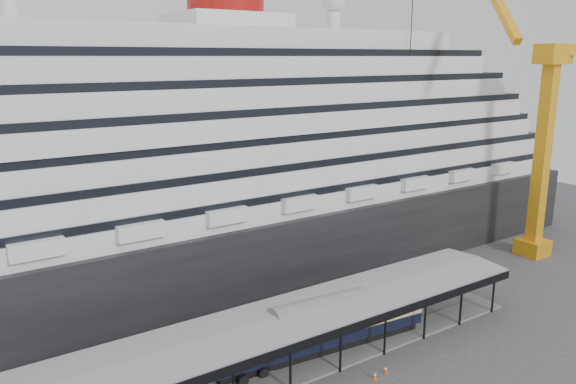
# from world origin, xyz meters

# --- Properties ---
(cruise_ship) EXTENTS (130.00, 30.00, 43.90)m
(cruise_ship) POSITION_xyz_m (0.05, 32.00, 18.35)
(cruise_ship) COLOR black
(cruise_ship) RESTS_ON ground
(platform_canopy) EXTENTS (56.00, 9.18, 5.30)m
(platform_canopy) POSITION_xyz_m (0.00, 5.00, 2.36)
(platform_canopy) COLOR slate
(platform_canopy) RESTS_ON ground
(crane_yellow) EXTENTS (23.83, 18.78, 47.60)m
(crane_yellow) POSITION_xyz_m (47.06, 10.54, 19.96)
(crane_yellow) COLOR orange
(crane_yellow) RESTS_ON ground
(pullman_carriage) EXTENTS (24.38, 5.32, 23.76)m
(pullman_carriage) POSITION_xyz_m (3.61, 5.00, 2.86)
(pullman_carriage) COLOR black
(pullman_carriage) RESTS_ON ground
(traffic_cone_mid) EXTENTS (0.51, 0.51, 0.77)m
(traffic_cone_mid) POSITION_xyz_m (4.79, -1.92, 0.38)
(traffic_cone_mid) COLOR #E0530C
(traffic_cone_mid) RESTS_ON ground
(traffic_cone_right) EXTENTS (0.42, 0.42, 0.75)m
(traffic_cone_right) POSITION_xyz_m (6.34, -1.72, 0.37)
(traffic_cone_right) COLOR #F63D0D
(traffic_cone_right) RESTS_ON ground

